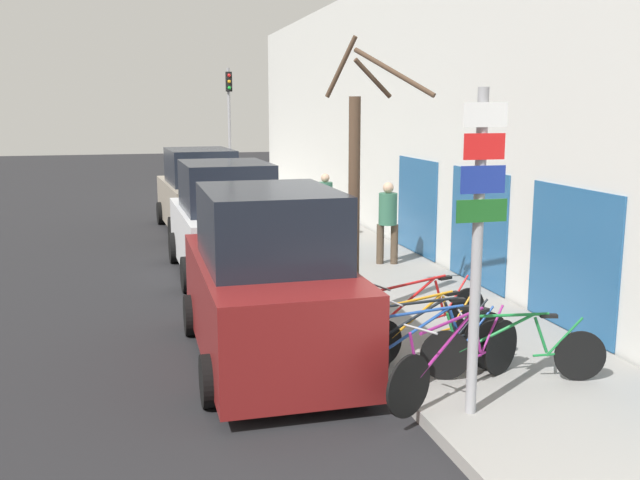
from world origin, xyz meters
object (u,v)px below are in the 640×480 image
(bicycle_5, at_px, (420,317))
(parked_car_2, at_px, (200,194))
(street_tree, at_px, (356,192))
(bicycle_0, at_px, (458,360))
(bicycle_3, at_px, (426,336))
(bicycle_1, at_px, (513,351))
(parked_car_0, at_px, (268,285))
(signpost, at_px, (478,240))
(bicycle_2, at_px, (431,348))
(pedestrian_near, at_px, (388,217))
(traffic_light, at_px, (229,117))
(parked_car_1, at_px, (225,224))
(bicycle_4, at_px, (429,330))
(pedestrian_far, at_px, (325,201))

(bicycle_5, distance_m, parked_car_2, 11.08)
(parked_car_2, relative_size, street_tree, 1.14)
(bicycle_0, height_order, bicycle_3, bicycle_0)
(bicycle_1, relative_size, parked_car_0, 0.49)
(signpost, distance_m, street_tree, 3.70)
(signpost, distance_m, bicycle_2, 1.84)
(pedestrian_near, bearing_deg, parked_car_0, 70.87)
(traffic_light, bearing_deg, parked_car_0, -95.84)
(parked_car_1, distance_m, street_tree, 4.48)
(bicycle_4, relative_size, pedestrian_near, 1.20)
(parked_car_1, xyz_separation_m, parked_car_2, (-0.02, 5.30, -0.01))
(pedestrian_far, relative_size, street_tree, 0.38)
(bicycle_1, bearing_deg, bicycle_2, 86.46)
(street_tree, bearing_deg, bicycle_5, -73.49)
(bicycle_0, relative_size, bicycle_5, 0.93)
(bicycle_3, bearing_deg, bicycle_1, -134.52)
(pedestrian_far, relative_size, traffic_light, 0.36)
(bicycle_0, distance_m, bicycle_3, 1.00)
(parked_car_1, bearing_deg, bicycle_0, -78.57)
(bicycle_2, height_order, parked_car_0, parked_car_0)
(bicycle_0, bearing_deg, pedestrian_far, -35.38)
(street_tree, bearing_deg, pedestrian_far, 78.81)
(pedestrian_near, bearing_deg, traffic_light, -62.90)
(parked_car_1, relative_size, street_tree, 1.01)
(bicycle_3, xyz_separation_m, parked_car_2, (-1.75, 11.59, 0.50))
(bicycle_2, xyz_separation_m, street_tree, (-0.11, 2.65, 1.59))
(bicycle_2, distance_m, parked_car_1, 6.94)
(bicycle_4, relative_size, parked_car_0, 0.47)
(bicycle_4, height_order, pedestrian_near, pedestrian_near)
(bicycle_5, xyz_separation_m, street_tree, (-0.45, 1.52, 1.56))
(bicycle_5, bearing_deg, bicycle_2, 145.53)
(pedestrian_near, bearing_deg, bicycle_5, 91.68)
(pedestrian_far, bearing_deg, bicycle_1, 70.27)
(bicycle_5, bearing_deg, pedestrian_far, -24.06)
(signpost, distance_m, parked_car_1, 8.02)
(bicycle_3, xyz_separation_m, street_tree, (-0.24, 2.20, 1.60))
(bicycle_4, bearing_deg, bicycle_3, 133.66)
(parked_car_1, distance_m, parked_car_2, 5.30)
(bicycle_3, height_order, bicycle_4, bicycle_3)
(bicycle_4, xyz_separation_m, pedestrian_far, (0.91, 8.56, 0.57))
(bicycle_1, distance_m, parked_car_1, 7.52)
(bicycle_5, height_order, pedestrian_far, pedestrian_far)
(signpost, relative_size, parked_car_2, 0.70)
(bicycle_0, distance_m, bicycle_1, 0.85)
(bicycle_4, height_order, parked_car_2, parked_car_2)
(bicycle_4, distance_m, street_tree, 2.55)
(bicycle_0, distance_m, bicycle_4, 1.27)
(signpost, xyz_separation_m, bicycle_0, (0.08, 0.50, -1.49))
(parked_car_0, xyz_separation_m, parked_car_1, (0.10, 5.26, -0.02))
(bicycle_5, relative_size, parked_car_2, 0.48)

